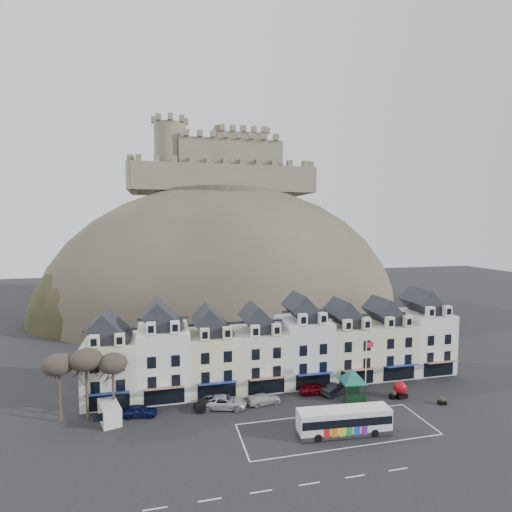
% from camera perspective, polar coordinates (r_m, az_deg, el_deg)
% --- Properties ---
extents(ground, '(300.00, 300.00, 0.00)m').
position_cam_1_polar(ground, '(48.65, 9.79, -24.16)').
color(ground, black).
rests_on(ground, ground).
extents(coach_bay_markings, '(22.00, 7.50, 0.01)m').
position_cam_1_polar(coach_bay_markings, '(50.39, 11.45, -23.11)').
color(coach_bay_markings, silver).
rests_on(coach_bay_markings, ground).
extents(townhouse_terrace, '(54.40, 9.35, 11.80)m').
position_cam_1_polar(townhouse_terrace, '(60.45, 3.83, -12.79)').
color(townhouse_terrace, silver).
rests_on(townhouse_terrace, ground).
extents(castle_hill, '(100.00, 76.00, 68.00)m').
position_cam_1_polar(castle_hill, '(112.01, -3.83, -7.39)').
color(castle_hill, '#3A352D').
rests_on(castle_hill, ground).
extents(castle, '(50.20, 22.20, 22.00)m').
position_cam_1_polar(castle, '(117.56, -4.90, 12.82)').
color(castle, '#6C6252').
rests_on(castle, ground).
extents(tree_left_far, '(3.61, 3.61, 8.24)m').
position_cam_1_polar(tree_left_far, '(53.53, -26.39, -13.79)').
color(tree_left_far, '#32291F').
rests_on(tree_left_far, ground).
extents(tree_left_mid, '(3.78, 3.78, 8.64)m').
position_cam_1_polar(tree_left_mid, '(52.85, -23.14, -13.53)').
color(tree_left_mid, '#32291F').
rests_on(tree_left_mid, ground).
extents(tree_left_near, '(3.43, 3.43, 7.84)m').
position_cam_1_polar(tree_left_near, '(52.65, -19.79, -14.29)').
color(tree_left_near, '#32291F').
rests_on(tree_left_near, ground).
extents(bus, '(10.58, 3.24, 2.94)m').
position_cam_1_polar(bus, '(48.88, 12.45, -21.91)').
color(bus, '#262628').
rests_on(bus, ground).
extents(bus_shelter, '(6.33, 6.33, 4.05)m').
position_cam_1_polar(bus_shelter, '(57.08, 13.65, -16.27)').
color(bus_shelter, black).
rests_on(bus_shelter, ground).
extents(red_buoy, '(1.77, 1.77, 2.19)m').
position_cam_1_polar(red_buoy, '(59.97, 19.86, -17.44)').
color(red_buoy, black).
rests_on(red_buoy, ground).
extents(flagpole, '(1.19, 0.24, 8.25)m').
position_cam_1_polar(flagpole, '(55.93, 15.50, -15.05)').
color(flagpole, silver).
rests_on(flagpole, ground).
extents(white_van, '(3.26, 5.03, 2.12)m').
position_cam_1_polar(white_van, '(53.79, -20.22, -20.18)').
color(white_van, silver).
rests_on(white_van, ground).
extents(planter_west, '(1.27, 0.90, 1.15)m').
position_cam_1_polar(planter_west, '(59.58, 19.05, -18.16)').
color(planter_west, black).
rests_on(planter_west, ground).
extents(planter_east, '(1.08, 0.71, 1.01)m').
position_cam_1_polar(planter_east, '(60.03, 25.05, -18.24)').
color(planter_east, black).
rests_on(planter_east, ground).
extents(car_navy, '(4.40, 2.36, 1.42)m').
position_cam_1_polar(car_navy, '(53.85, -16.32, -20.45)').
color(car_navy, '#0B1139').
rests_on(car_navy, ground).
extents(car_black, '(4.23, 2.55, 1.32)m').
position_cam_1_polar(car_black, '(54.07, -6.60, -20.25)').
color(car_black, black).
rests_on(car_black, ground).
extents(car_silver, '(6.08, 3.88, 1.59)m').
position_cam_1_polar(car_silver, '(54.08, -4.53, -20.07)').
color(car_silver, '#B7B8BF').
rests_on(car_silver, ground).
extents(car_white, '(4.64, 2.36, 1.29)m').
position_cam_1_polar(car_white, '(55.11, 1.15, -19.74)').
color(car_white, '#BBBBBB').
rests_on(car_white, ground).
extents(car_maroon, '(4.66, 2.42, 1.51)m').
position_cam_1_polar(car_maroon, '(58.37, 8.45, -18.23)').
color(car_maroon, '#61050F').
rests_on(car_maroon, ground).
extents(car_charcoal, '(4.83, 3.00, 1.50)m').
position_cam_1_polar(car_charcoal, '(58.68, 11.44, -18.15)').
color(car_charcoal, black).
rests_on(car_charcoal, ground).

